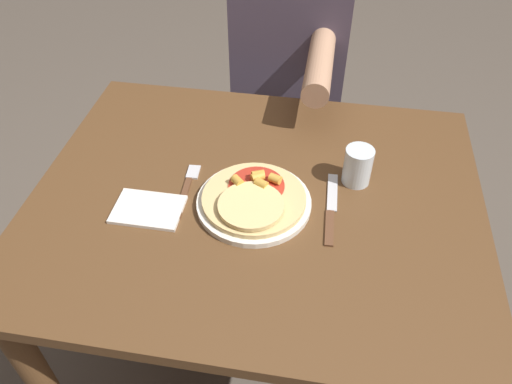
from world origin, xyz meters
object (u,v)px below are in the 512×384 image
object	(u,v)px
plate	(256,203)
pizza	(256,198)
person_diner	(289,74)
dining_table	(256,234)
knife	(331,209)
drinking_glass	(358,166)
fork	(188,187)

from	to	relation	value
plate	pizza	bearing A→B (deg)	-93.59
plate	person_diner	bearing A→B (deg)	90.40
person_diner	dining_table	bearing A→B (deg)	-90.00
dining_table	person_diner	xyz separation A→B (m)	(-0.00, 0.65, 0.06)
plate	knife	xyz separation A→B (m)	(0.16, 0.01, -0.00)
dining_table	person_diner	distance (m)	0.66
dining_table	pizza	xyz separation A→B (m)	(0.00, -0.03, 0.15)
dining_table	drinking_glass	bearing A→B (deg)	22.08
pizza	drinking_glass	xyz separation A→B (m)	(0.21, 0.12, 0.02)
pizza	dining_table	bearing A→B (deg)	97.83
pizza	person_diner	distance (m)	0.69
plate	drinking_glass	size ratio (longest dim) A/B	2.80
drinking_glass	plate	bearing A→B (deg)	-151.24
pizza	fork	size ratio (longest dim) A/B	1.29
knife	person_diner	bearing A→B (deg)	104.15
fork	knife	size ratio (longest dim) A/B	0.80
dining_table	pizza	size ratio (longest dim) A/B	4.43
knife	drinking_glass	size ratio (longest dim) A/B	2.45
pizza	knife	world-z (taller)	pizza
fork	person_diner	bearing A→B (deg)	76.26
plate	knife	distance (m)	0.16
fork	person_diner	xyz separation A→B (m)	(0.16, 0.65, -0.07)
plate	drinking_glass	xyz separation A→B (m)	(0.21, 0.12, 0.04)
knife	pizza	bearing A→B (deg)	-174.38
dining_table	plate	xyz separation A→B (m)	(0.00, -0.03, 0.14)
fork	drinking_glass	xyz separation A→B (m)	(0.38, 0.09, 0.04)
plate	person_diner	size ratio (longest dim) A/B	0.21
knife	person_diner	size ratio (longest dim) A/B	0.18
dining_table	plate	size ratio (longest dim) A/B	4.00
plate	fork	distance (m)	0.17
pizza	drinking_glass	distance (m)	0.25
dining_table	fork	distance (m)	0.21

